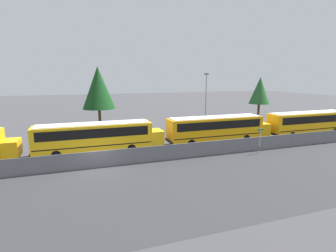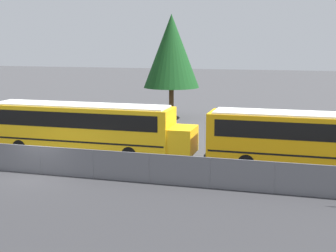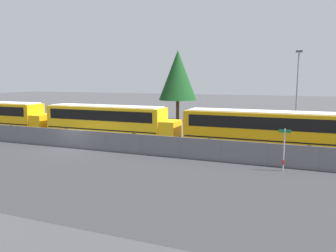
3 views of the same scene
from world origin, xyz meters
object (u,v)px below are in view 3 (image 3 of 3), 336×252
Objects in this scene: school_bus_3 at (108,119)px; street_sign at (284,149)px; school_bus_4 at (263,127)px; light_pole at (297,90)px; tree_0 at (178,75)px.

school_bus_3 reaches higher than street_sign.
school_bus_4 reaches higher than street_sign.
light_pole is (2.32, 7.81, 2.69)m from school_bus_4.
tree_0 reaches higher than street_sign.
tree_0 is (-14.98, 7.42, 1.58)m from light_pole.
street_sign is 13.75m from light_pole.
street_sign is at bearing -92.15° from light_pole.
school_bus_4 is at bearing -0.25° from school_bus_3.
school_bus_3 is at bearing 179.75° from school_bus_4.
school_bus_3 is 14.11m from school_bus_4.
light_pole is at bearing 87.85° from street_sign.
tree_0 is (-14.47, 20.80, 4.72)m from street_sign.
tree_0 reaches higher than school_bus_4.
tree_0 is at bearing 124.83° from street_sign.
school_bus_4 is 5.88m from street_sign.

